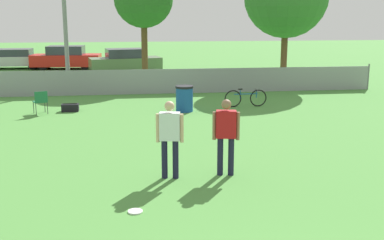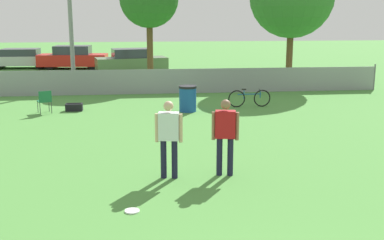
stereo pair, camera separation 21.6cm
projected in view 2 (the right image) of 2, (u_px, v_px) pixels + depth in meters
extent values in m
cube|color=gray|center=(171.00, 81.00, 21.48)|extent=(19.12, 0.03, 1.10)
cylinder|color=slate|center=(374.00, 77.00, 22.52)|extent=(0.07, 0.07, 1.21)
cylinder|color=gray|center=(70.00, 12.00, 22.25)|extent=(0.20, 0.20, 7.15)
cylinder|color=brown|center=(150.00, 52.00, 24.91)|extent=(0.32, 0.32, 3.16)
cylinder|color=brown|center=(289.00, 57.00, 23.98)|extent=(0.32, 0.32, 2.83)
cylinder|color=#191933|center=(164.00, 159.00, 10.37)|extent=(0.13, 0.13, 0.85)
cylinder|color=#191933|center=(175.00, 159.00, 10.35)|extent=(0.13, 0.13, 0.85)
cube|color=silver|center=(169.00, 126.00, 10.20)|extent=(0.46, 0.29, 0.60)
sphere|color=#D8AD8C|center=(169.00, 106.00, 10.11)|extent=(0.21, 0.21, 0.21)
cylinder|color=#D8AD8C|center=(157.00, 128.00, 10.23)|extent=(0.08, 0.08, 0.62)
cylinder|color=#D8AD8C|center=(181.00, 128.00, 10.20)|extent=(0.08, 0.08, 0.62)
cylinder|color=#191933|center=(219.00, 156.00, 10.55)|extent=(0.13, 0.13, 0.85)
cylinder|color=#191933|center=(230.00, 157.00, 10.53)|extent=(0.13, 0.13, 0.85)
cube|color=#B21419|center=(225.00, 124.00, 10.38)|extent=(0.47, 0.30, 0.60)
sphere|color=#8C664C|center=(226.00, 104.00, 10.29)|extent=(0.21, 0.21, 0.21)
cylinder|color=#8C664C|center=(213.00, 126.00, 10.41)|extent=(0.08, 0.08, 0.62)
cylinder|color=#8C664C|center=(237.00, 126.00, 10.37)|extent=(0.08, 0.08, 0.62)
cylinder|color=white|center=(132.00, 211.00, 8.66)|extent=(0.27, 0.27, 0.03)
torus|color=white|center=(132.00, 211.00, 8.66)|extent=(0.27, 0.27, 0.03)
cylinder|color=#333338|center=(49.00, 106.00, 17.55)|extent=(0.02, 0.02, 0.42)
cylinder|color=#333338|center=(38.00, 107.00, 17.36)|extent=(0.02, 0.02, 0.42)
cylinder|color=#333338|center=(52.00, 108.00, 17.21)|extent=(0.02, 0.02, 0.42)
cylinder|color=#333338|center=(40.00, 109.00, 17.02)|extent=(0.02, 0.02, 0.42)
cube|color=#1E663F|center=(44.00, 101.00, 17.24)|extent=(0.58, 0.58, 0.03)
cube|color=#1E663F|center=(45.00, 96.00, 17.01)|extent=(0.42, 0.19, 0.38)
torus|color=black|center=(237.00, 99.00, 18.32)|extent=(0.66, 0.05, 0.66)
torus|color=black|center=(262.00, 98.00, 18.44)|extent=(0.66, 0.05, 0.66)
cylinder|color=#195999|center=(250.00, 94.00, 18.34)|extent=(0.92, 0.05, 0.04)
cylinder|color=#195999|center=(244.00, 94.00, 18.31)|extent=(0.03, 0.03, 0.34)
cylinder|color=#195999|center=(260.00, 94.00, 18.39)|extent=(0.03, 0.03, 0.31)
cube|color=black|center=(244.00, 89.00, 18.27)|extent=(0.16, 0.06, 0.04)
cylinder|color=black|center=(260.00, 90.00, 18.36)|extent=(0.03, 0.44, 0.03)
cylinder|color=#194C99|center=(188.00, 100.00, 17.52)|extent=(0.62, 0.62, 0.86)
cylinder|color=black|center=(188.00, 87.00, 17.42)|extent=(0.65, 0.65, 0.08)
cube|color=black|center=(74.00, 107.00, 17.67)|extent=(0.61, 0.33, 0.27)
cube|color=black|center=(74.00, 103.00, 17.64)|extent=(0.51, 0.04, 0.02)
cylinder|color=black|center=(45.00, 62.00, 32.58)|extent=(0.65, 0.19, 0.65)
cylinder|color=black|center=(40.00, 64.00, 31.04)|extent=(0.65, 0.19, 0.65)
cylinder|color=black|center=(3.00, 62.00, 32.32)|extent=(0.65, 0.19, 0.65)
cube|color=#B7B7BC|center=(21.00, 60.00, 31.64)|extent=(4.44, 1.87, 0.60)
cube|color=#2D333D|center=(20.00, 52.00, 31.52)|extent=(2.32, 1.63, 0.45)
cylinder|color=black|center=(96.00, 62.00, 32.23)|extent=(0.66, 0.23, 0.65)
cylinder|color=black|center=(92.00, 65.00, 30.76)|extent=(0.66, 0.23, 0.65)
cylinder|color=black|center=(55.00, 63.00, 32.13)|extent=(0.66, 0.23, 0.65)
cylinder|color=black|center=(50.00, 65.00, 30.65)|extent=(0.66, 0.23, 0.65)
cube|color=red|center=(73.00, 60.00, 31.39)|extent=(4.47, 2.04, 0.74)
cube|color=#2D333D|center=(73.00, 50.00, 31.25)|extent=(2.37, 1.68, 0.55)
cylinder|color=black|center=(150.00, 65.00, 30.39)|extent=(0.67, 0.30, 0.65)
cylinder|color=black|center=(155.00, 68.00, 29.03)|extent=(0.67, 0.30, 0.65)
cylinder|color=black|center=(108.00, 67.00, 29.62)|extent=(0.67, 0.30, 0.65)
cylinder|color=black|center=(112.00, 69.00, 28.26)|extent=(0.67, 0.30, 0.65)
cube|color=#59724C|center=(131.00, 63.00, 29.28)|extent=(4.49, 2.44, 0.71)
cube|color=#2D333D|center=(131.00, 53.00, 29.14)|extent=(2.45, 1.86, 0.53)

